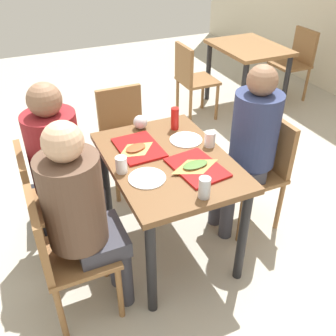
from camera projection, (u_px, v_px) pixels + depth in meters
name	position (u px, v px, depth m)	size (l,w,h in m)	color
ground_plane	(168.00, 246.00, 2.84)	(10.00, 10.00, 0.02)	#B2AD9E
main_table	(168.00, 173.00, 2.47)	(1.03, 0.73, 0.76)	brown
chair_near_left	(47.00, 197.00, 2.49)	(0.40, 0.40, 0.86)	olive
chair_near_right	(62.00, 250.00, 2.10)	(0.40, 0.40, 0.86)	olive
chair_far_side	(262.00, 165.00, 2.80)	(0.40, 0.40, 0.86)	olive
chair_left_end	(125.00, 131.00, 3.23)	(0.40, 0.40, 0.86)	olive
person_in_red	(62.00, 161.00, 2.40)	(0.32, 0.42, 1.27)	#383842
person_in_brown_jacket	(82.00, 209.00, 2.01)	(0.32, 0.42, 1.27)	#383842
person_far_side	(249.00, 140.00, 2.62)	(0.32, 0.42, 1.27)	#383842
tray_red_near	(139.00, 148.00, 2.49)	(0.36, 0.26, 0.02)	#B21414
tray_red_far	(197.00, 168.00, 2.30)	(0.36, 0.26, 0.02)	#B21414
paper_plate_center	(186.00, 140.00, 2.59)	(0.22, 0.22, 0.01)	white
paper_plate_near_edge	(147.00, 178.00, 2.22)	(0.22, 0.22, 0.01)	white
pizza_slice_a	(136.00, 148.00, 2.45)	(0.19, 0.23, 0.02)	tan
pizza_slice_b	(195.00, 165.00, 2.29)	(0.14, 0.25, 0.02)	#C68C47
plastic_cup_a	(210.00, 139.00, 2.50)	(0.07, 0.07, 0.10)	white
plastic_cup_b	(121.00, 165.00, 2.25)	(0.07, 0.07, 0.10)	white
soda_can	(204.00, 188.00, 2.05)	(0.07, 0.07, 0.12)	#B7BCC6
condiment_bottle	(175.00, 119.00, 2.68)	(0.06, 0.06, 0.16)	red
foil_bundle	(140.00, 122.00, 2.70)	(0.10, 0.10, 0.10)	silver
handbag	(45.00, 209.00, 2.95)	(0.32, 0.16, 0.28)	black
background_table	(248.00, 57.00, 4.46)	(0.90, 0.70, 0.76)	olive
background_chair_near	(191.00, 77.00, 4.28)	(0.40, 0.40, 0.86)	olive
background_chair_far	(296.00, 59.00, 4.78)	(0.40, 0.40, 0.86)	olive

